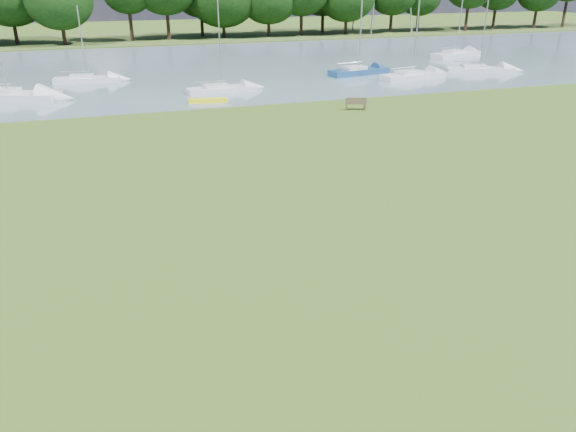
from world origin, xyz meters
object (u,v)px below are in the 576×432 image
object	(u,v)px
sailboat_6	(221,87)
sailboat_8	(413,74)
sailboat_3	(358,69)
sailboat_7	(6,93)
riverbank_bench	(356,104)
sailboat_0	(86,78)
sailboat_2	(479,68)
sailboat_5	(456,53)
kayak	(208,100)

from	to	relation	value
sailboat_6	sailboat_8	distance (m)	18.53
sailboat_3	sailboat_7	xyz separation A→B (m)	(-31.25, -2.21, -0.03)
riverbank_bench	sailboat_8	world-z (taller)	sailboat_8
sailboat_0	riverbank_bench	bearing A→B (deg)	-38.05
sailboat_0	sailboat_6	distance (m)	13.62
sailboat_8	sailboat_7	bearing A→B (deg)	166.91
sailboat_2	sailboat_5	size ratio (longest dim) A/B	1.08
riverbank_bench	sailboat_2	bearing A→B (deg)	49.35
sailboat_2	sailboat_6	size ratio (longest dim) A/B	1.23
sailboat_6	sailboat_8	xyz separation A→B (m)	(18.51, 0.78, 0.06)
sailboat_5	sailboat_7	world-z (taller)	sailboat_7
sailboat_5	sailboat_3	bearing A→B (deg)	-170.43
sailboat_2	sailboat_8	size ratio (longest dim) A/B	1.11
kayak	sailboat_7	world-z (taller)	sailboat_7
sailboat_0	sailboat_2	size ratio (longest dim) A/B	0.70
sailboat_8	kayak	bearing A→B (deg)	-178.19
sailboat_3	sailboat_7	bearing A→B (deg)	172.47
riverbank_bench	sailboat_2	distance (m)	22.12
riverbank_bench	kayak	world-z (taller)	riverbank_bench
sailboat_5	kayak	bearing A→B (deg)	-170.26
sailboat_0	sailboat_7	distance (m)	8.50
sailboat_0	sailboat_5	xyz separation A→B (m)	(41.77, 4.19, 0.08)
sailboat_3	sailboat_0	bearing A→B (deg)	159.67
sailboat_5	sailboat_6	size ratio (longest dim) A/B	1.14
sailboat_8	riverbank_bench	bearing A→B (deg)	-146.33
sailboat_0	sailboat_3	bearing A→B (deg)	-3.33
sailboat_6	sailboat_5	bearing A→B (deg)	16.69
sailboat_3	sailboat_8	distance (m)	5.38
sailboat_2	sailboat_6	distance (m)	26.93
sailboat_7	sailboat_2	bearing A→B (deg)	22.13
sailboat_3	sailboat_7	distance (m)	31.33
kayak	sailboat_0	world-z (taller)	sailboat_0
sailboat_0	sailboat_8	xyz separation A→B (m)	(29.27, -7.58, 0.06)
sailboat_8	sailboat_6	bearing A→B (deg)	171.72
kayak	sailboat_5	bearing A→B (deg)	36.30
kayak	sailboat_6	size ratio (longest dim) A/B	0.39
riverbank_bench	sailboat_6	xyz separation A→B (m)	(-8.05, 9.46, -0.02)
sailboat_0	sailboat_5	distance (m)	41.98
sailboat_0	sailboat_3	size ratio (longest dim) A/B	0.74
riverbank_bench	sailboat_7	distance (m)	27.34
sailboat_6	sailboat_2	bearing A→B (deg)	-0.60
sailboat_7	sailboat_0	bearing A→B (deg)	68.12
sailboat_2	sailboat_8	bearing A→B (deg)	-151.67
kayak	sailboat_2	size ratio (longest dim) A/B	0.32
kayak	sailboat_2	bearing A→B (deg)	21.65
riverbank_bench	sailboat_0	bearing A→B (deg)	154.01
sailboat_3	sailboat_2	bearing A→B (deg)	-21.94
sailboat_2	sailboat_0	bearing A→B (deg)	-170.76
sailboat_6	sailboat_8	world-z (taller)	sailboat_8
sailboat_5	sailboat_6	world-z (taller)	sailboat_5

